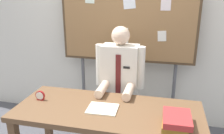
{
  "coord_description": "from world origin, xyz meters",
  "views": [
    {
      "loc": [
        0.48,
        -1.86,
        1.79
      ],
      "look_at": [
        0.0,
        0.17,
        1.1
      ],
      "focal_mm": 37.56,
      "sensor_mm": 36.0,
      "label": 1
    }
  ],
  "objects": [
    {
      "name": "desk_clock",
      "position": [
        -0.7,
        0.03,
        0.79
      ],
      "size": [
        0.09,
        0.04,
        0.09
      ],
      "color": "maroon",
      "rests_on": "desk"
    },
    {
      "name": "back_wall",
      "position": [
        0.0,
        1.21,
        1.35
      ],
      "size": [
        6.4,
        0.08,
        2.7
      ],
      "primitive_type": "cube",
      "color": "silver",
      "rests_on": "ground_plane"
    },
    {
      "name": "person",
      "position": [
        0.0,
        0.57,
        0.66
      ],
      "size": [
        0.55,
        0.56,
        1.42
      ],
      "color": "#2D2D33",
      "rests_on": "ground_plane"
    },
    {
      "name": "bulletin_board",
      "position": [
        0.0,
        1.01,
        1.43
      ],
      "size": [
        1.69,
        0.09,
        2.0
      ],
      "color": "#4C3823",
      "rests_on": "ground_plane"
    },
    {
      "name": "book_stack",
      "position": [
        0.6,
        -0.16,
        0.8
      ],
      "size": [
        0.23,
        0.29,
        0.1
      ],
      "color": "olive",
      "rests_on": "desk"
    },
    {
      "name": "open_notebook",
      "position": [
        -0.04,
        -0.02,
        0.75
      ],
      "size": [
        0.28,
        0.23,
        0.01
      ],
      "primitive_type": "cube",
      "rotation": [
        0.0,
        0.0,
        0.03
      ],
      "color": "#F4EFCC",
      "rests_on": "desk"
    },
    {
      "name": "desk",
      "position": [
        0.0,
        0.0,
        0.65
      ],
      "size": [
        1.72,
        0.72,
        0.75
      ],
      "color": "brown",
      "rests_on": "ground_plane"
    }
  ]
}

